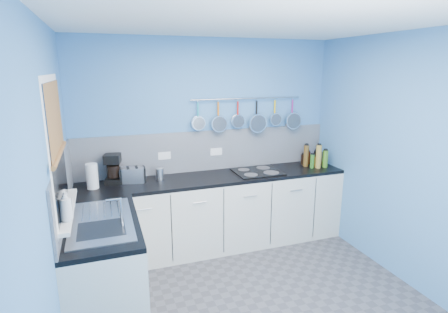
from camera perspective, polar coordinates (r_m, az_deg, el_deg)
floor at (r=3.64m, az=5.02°, el=-22.43°), size 3.20×3.00×0.02m
ceiling at (r=2.96m, az=6.12°, el=20.93°), size 3.20×3.00×0.02m
wall_back at (r=4.44m, az=-2.63°, el=2.28°), size 3.20×0.02×2.50m
wall_front at (r=1.91m, az=25.44°, el=-15.44°), size 3.20×0.02×2.50m
wall_left at (r=2.83m, az=-25.80°, el=-5.97°), size 0.02×3.00×2.50m
wall_right at (r=4.00m, az=26.97°, el=-0.55°), size 0.02×3.00×2.50m
backsplash_back at (r=4.44m, az=-2.53°, el=0.96°), size 3.20×0.02×0.50m
backsplash_left at (r=3.43m, az=-24.24°, el=-4.24°), size 0.02×1.80×0.50m
cabinet_run_back at (r=4.40m, az=-1.33°, el=-9.01°), size 3.20×0.60×0.86m
worktop_back at (r=4.25m, az=-1.37°, el=-3.41°), size 3.20×0.60×0.04m
cabinet_run_left at (r=3.42m, az=-18.37°, el=-16.95°), size 0.60×1.20×0.86m
worktop_left at (r=3.22m, az=-18.99°, el=-10.03°), size 0.60×1.20×0.04m
window_frame at (r=3.04m, az=-25.16°, el=1.28°), size 0.01×1.00×1.10m
window_glass at (r=3.04m, az=-25.07°, el=1.29°), size 0.01×0.90×1.00m
bamboo_blind at (r=3.00m, az=-25.36°, el=5.49°), size 0.01×0.90×0.55m
window_sill at (r=3.18m, az=-23.75°, el=-7.78°), size 0.10×0.98×0.03m
sink_unit at (r=3.21m, az=-19.02°, el=-9.64°), size 0.50×0.95×0.01m
mixer_tap at (r=3.00m, az=-16.08°, el=-8.51°), size 0.12×0.08×0.26m
socket_left at (r=4.31m, az=-9.49°, el=0.11°), size 0.15×0.01×0.09m
socket_right at (r=4.46m, az=-1.25°, el=0.77°), size 0.15×0.01×0.09m
pot_rail at (r=4.48m, az=3.74°, el=9.22°), size 1.45×0.02×0.02m
soap_bottle_a at (r=2.88m, az=-23.98°, el=-7.17°), size 0.10×0.10×0.24m
soap_bottle_b at (r=3.01m, az=-23.73°, el=-6.89°), size 0.08×0.08×0.17m
paper_towel at (r=4.03m, az=-20.30°, el=-2.96°), size 0.15×0.15×0.27m
coffee_maker at (r=4.14m, az=-17.28°, el=-1.90°), size 0.22×0.24×0.32m
toaster at (r=4.13m, az=-14.40°, el=-2.87°), size 0.28×0.20×0.17m
canister at (r=4.17m, az=-10.22°, el=-2.74°), size 0.11×0.11×0.13m
hob at (r=4.42m, az=5.33°, el=-2.42°), size 0.56×0.49×0.01m
pan_0 at (r=4.28m, az=-4.15°, el=6.60°), size 0.17×0.06×0.36m
pan_1 at (r=4.36m, az=-0.90°, el=6.52°), size 0.20×0.07×0.39m
pan_2 at (r=4.44m, az=2.23°, el=6.86°), size 0.17×0.05×0.36m
pan_3 at (r=4.54m, az=5.23°, el=6.54°), size 0.24×0.08×0.43m
pan_4 at (r=4.65m, az=8.12°, el=7.10°), size 0.16×0.07×0.35m
pan_5 at (r=4.77m, az=10.84°, el=6.81°), size 0.22×0.08×0.41m
condiment_0 at (r=4.95m, az=14.55°, el=-0.05°), size 0.07×0.07×0.18m
condiment_1 at (r=4.90m, az=13.25°, el=-0.20°), size 0.06×0.06×0.16m
condiment_2 at (r=4.86m, az=12.49°, el=-0.46°), size 0.06×0.06×0.13m
condiment_3 at (r=4.86m, az=15.00°, el=-0.32°), size 0.07×0.07×0.18m
condiment_4 at (r=4.82m, az=14.38°, el=-0.73°), size 0.07×0.07×0.13m
condiment_5 at (r=4.76m, az=12.97°, el=0.11°), size 0.07×0.07×0.28m
condiment_6 at (r=4.78m, az=15.85°, el=-0.36°), size 0.07×0.07×0.22m
condiment_7 at (r=4.71m, az=14.85°, el=-0.00°), size 0.07×0.07×0.30m
condiment_8 at (r=4.70m, az=13.90°, el=-0.75°), size 0.05×0.05×0.18m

